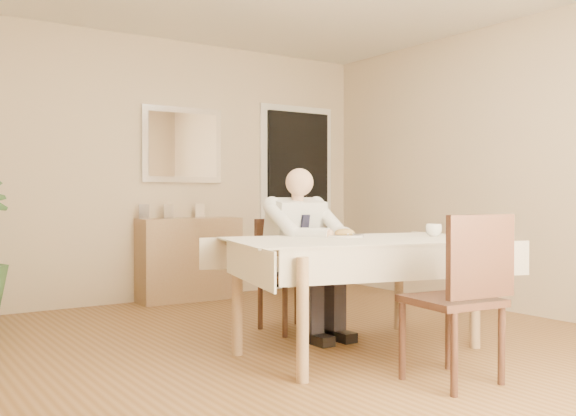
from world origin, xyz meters
TOP-DOWN VIEW (x-y plane):
  - room at (0.00, 0.00)m, footprint 5.00×5.02m
  - doorway at (1.55, 2.46)m, footprint 0.96×0.07m
  - mirror at (0.14, 2.47)m, footprint 0.86×0.04m
  - dining_table at (0.18, -0.23)m, footprint 1.96×1.44m
  - chair_far at (0.18, 0.64)m, footprint 0.44×0.44m
  - chair_near at (0.15, -1.14)m, footprint 0.50×0.50m
  - seated_man at (0.18, 0.36)m, footprint 0.48×0.72m
  - plate at (0.21, -0.05)m, footprint 0.26×0.26m
  - food at (0.21, -0.05)m, footprint 0.14×0.14m
  - knife at (0.25, -0.11)m, footprint 0.01×0.13m
  - fork at (0.17, -0.11)m, footprint 0.01×0.13m
  - coffee_mug at (0.77, -0.34)m, footprint 0.12×0.12m
  - sideboard at (0.14, 2.32)m, footprint 1.03×0.37m
  - photo_frame_left at (-0.31, 2.37)m, footprint 0.10×0.02m
  - photo_frame_center at (-0.06, 2.36)m, footprint 0.10×0.02m
  - photo_frame_right at (0.29, 2.40)m, footprint 0.10×0.02m

SIDE VIEW (x-z plane):
  - sideboard at x=0.14m, z-range 0.00..0.82m
  - chair_far at x=0.18m, z-range 0.05..0.91m
  - chair_near at x=0.15m, z-range 0.06..1.00m
  - dining_table at x=0.18m, z-range 0.29..1.04m
  - seated_man at x=0.18m, z-range 0.07..1.31m
  - plate at x=0.21m, z-range 0.75..0.77m
  - knife at x=0.25m, z-range 0.77..0.78m
  - fork at x=0.17m, z-range 0.77..0.78m
  - food at x=0.21m, z-range 0.76..0.81m
  - coffee_mug at x=0.77m, z-range 0.75..0.84m
  - photo_frame_left at x=-0.31m, z-range 0.82..0.96m
  - photo_frame_center at x=-0.06m, z-range 0.82..0.96m
  - photo_frame_right at x=0.29m, z-range 0.82..0.96m
  - doorway at x=1.55m, z-range -0.05..2.05m
  - room at x=0.00m, z-range 0.00..2.60m
  - mirror at x=0.14m, z-range 1.17..1.93m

